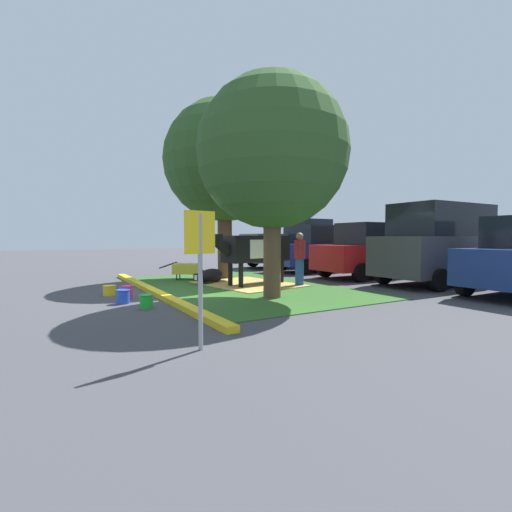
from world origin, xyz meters
TOP-DOWN VIEW (x-y plane):
  - ground_plane at (0.00, 0.00)m, footprint 80.00×80.00m
  - grass_island at (-0.54, 1.52)m, footprint 8.13×4.97m
  - curb_yellow at (-0.54, -1.12)m, footprint 9.33×0.24m
  - hay_bedding at (-0.84, 1.90)m, footprint 3.52×2.85m
  - shade_tree_left at (-2.72, 2.01)m, footprint 4.29×4.29m
  - shade_tree_right at (1.64, 1.20)m, footprint 3.67×3.67m
  - cow_holstein at (-0.60, 2.00)m, footprint 1.18×3.09m
  - calf_lying at (-1.72, 1.01)m, footprint 0.94×1.30m
  - person_handler at (0.23, 3.11)m, footprint 0.46×0.34m
  - wheelbarrow at (-3.07, 0.72)m, footprint 1.18×1.50m
  - parking_sign at (4.61, -1.84)m, footprint 0.11×0.44m
  - bucket_yellow at (-0.78, -2.18)m, footprint 0.33×0.33m
  - bucket_pink at (-0.08, -1.88)m, footprint 0.29×0.29m
  - bucket_blue at (0.56, -2.09)m, footprint 0.30×0.30m
  - bucket_green at (1.39, -1.78)m, footprint 0.29×0.29m
  - pickup_truck_black at (-5.83, 7.39)m, footprint 2.27×5.42m
  - sedan_blue at (-3.26, 6.85)m, footprint 2.06×4.42m
  - sedan_red at (-0.42, 6.92)m, footprint 2.06×4.42m
  - suv_dark_grey at (2.14, 7.23)m, footprint 2.16×4.62m

SIDE VIEW (x-z plane):
  - ground_plane at x=0.00m, z-range 0.00..0.00m
  - grass_island at x=-0.54m, z-range 0.00..0.02m
  - hay_bedding at x=-0.84m, z-range 0.01..0.04m
  - curb_yellow at x=-0.54m, z-range 0.00..0.12m
  - bucket_yellow at x=-0.78m, z-range 0.01..0.27m
  - bucket_green at x=1.39m, z-range 0.01..0.30m
  - bucket_blue at x=0.56m, z-range 0.01..0.32m
  - bucket_pink at x=-0.08m, z-range 0.01..0.33m
  - calf_lying at x=-1.72m, z-range 0.00..0.48m
  - wheelbarrow at x=-3.07m, z-range 0.07..0.70m
  - person_handler at x=0.23m, z-range 0.06..1.70m
  - sedan_blue at x=-3.26m, z-range -0.03..1.99m
  - sedan_red at x=-0.42m, z-range -0.03..1.99m
  - pickup_truck_black at x=-5.83m, z-range -0.10..2.32m
  - cow_holstein at x=-0.60m, z-range 0.34..1.92m
  - suv_dark_grey at x=2.14m, z-range 0.01..2.53m
  - parking_sign at x=4.61m, z-range 0.38..2.21m
  - shade_tree_right at x=1.64m, z-range 0.83..6.19m
  - shade_tree_left at x=-2.72m, z-range 1.00..7.35m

